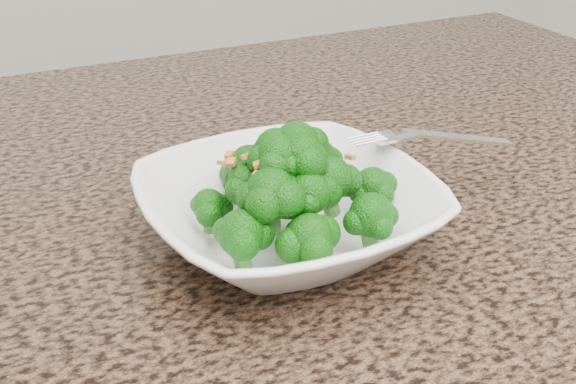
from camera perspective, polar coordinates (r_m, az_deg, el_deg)
name	(u,v)px	position (r m, az deg, el deg)	size (l,w,h in m)	color
granite_counter	(145,254)	(0.65, -11.26, -4.86)	(1.64, 1.04, 0.03)	brown
bowl	(288,213)	(0.61, 0.00, -1.66)	(0.24, 0.24, 0.06)	white
broccoli_pile	(288,145)	(0.58, 0.00, 3.76)	(0.21, 0.21, 0.07)	#11600B
garlic_topping	(288,102)	(0.57, 0.00, 7.10)	(0.13, 0.13, 0.01)	orange
fork	(408,137)	(0.67, 9.48, 4.33)	(0.19, 0.03, 0.01)	silver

